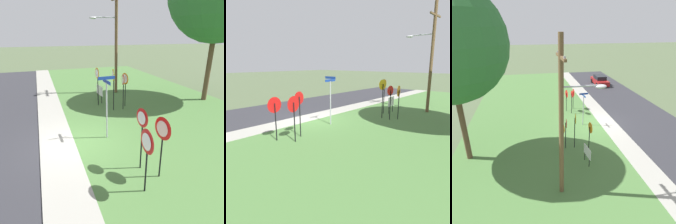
# 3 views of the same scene
# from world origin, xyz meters

# --- Properties ---
(ground_plane) EXTENTS (160.00, 160.00, 0.00)m
(ground_plane) POSITION_xyz_m (0.00, 0.00, 0.00)
(ground_plane) COLOR #4C5B3D
(road_asphalt) EXTENTS (44.00, 6.40, 0.01)m
(road_asphalt) POSITION_xyz_m (0.00, -4.80, 0.01)
(road_asphalt) COLOR #2D2D33
(road_asphalt) RESTS_ON ground_plane
(sidewalk_strip) EXTENTS (44.00, 1.60, 0.06)m
(sidewalk_strip) POSITION_xyz_m (0.00, -0.80, 0.03)
(sidewalk_strip) COLOR #99968C
(sidewalk_strip) RESTS_ON ground_plane
(grass_median) EXTENTS (44.00, 12.00, 0.04)m
(grass_median) POSITION_xyz_m (0.00, 6.00, 0.02)
(grass_median) COLOR #477038
(grass_median) RESTS_ON ground_plane
(stop_sign_near_left) EXTENTS (0.75, 0.17, 2.37)m
(stop_sign_near_left) POSITION_xyz_m (-4.15, 4.24, 1.76)
(stop_sign_near_left) COLOR black
(stop_sign_near_left) RESTS_ON grass_median
(stop_sign_near_right) EXTENTS (0.73, 0.15, 2.76)m
(stop_sign_near_right) POSITION_xyz_m (-3.70, 3.23, 2.05)
(stop_sign_near_right) COLOR black
(stop_sign_near_right) RESTS_ON grass_median
(stop_sign_far_left) EXTENTS (0.66, 0.13, 2.37)m
(stop_sign_far_left) POSITION_xyz_m (-3.63, 3.89, 1.75)
(stop_sign_far_left) COLOR black
(stop_sign_far_left) RESTS_ON grass_median
(stop_sign_far_center) EXTENTS (0.73, 0.11, 2.67)m
(stop_sign_far_center) POSITION_xyz_m (-5.10, 2.55, 1.98)
(stop_sign_far_center) COLOR black
(stop_sign_far_center) RESTS_ON grass_median
(yield_sign_near_left) EXTENTS (0.70, 0.13, 2.44)m
(yield_sign_near_left) POSITION_xyz_m (2.76, 2.02, 1.85)
(yield_sign_near_left) COLOR black
(yield_sign_near_left) RESTS_ON grass_median
(yield_sign_near_right) EXTENTS (0.80, 0.15, 2.31)m
(yield_sign_near_right) POSITION_xyz_m (3.46, 2.44, 1.76)
(yield_sign_near_right) COLOR black
(yield_sign_near_right) RESTS_ON grass_median
(yield_sign_far_left) EXTENTS (0.80, 0.10, 2.24)m
(yield_sign_far_left) POSITION_xyz_m (3.97, 1.58, 1.70)
(yield_sign_far_left) COLOR black
(yield_sign_far_left) RESTS_ON grass_median
(street_name_post) EXTENTS (0.96, 0.82, 3.06)m
(street_name_post) POSITION_xyz_m (-0.07, 1.62, 1.86)
(street_name_post) COLOR #9EA0A8
(street_name_post) RESTS_ON grass_median
(utility_pole) EXTENTS (2.10, 2.29, 8.35)m
(utility_pole) POSITION_xyz_m (-7.91, 4.81, 4.56)
(utility_pole) COLOR brown
(utility_pole) RESTS_ON grass_median
(notice_board) EXTENTS (1.10, 0.15, 1.25)m
(notice_board) POSITION_xyz_m (-5.73, 2.87, 0.87)
(notice_board) COLOR black
(notice_board) RESTS_ON grass_median
(parked_sedan_distant) EXTENTS (4.24, 1.96, 1.39)m
(parked_sedan_distant) POSITION_xyz_m (13.01, -4.61, 0.64)
(parked_sedan_distant) COLOR maroon
(parked_sedan_distant) RESTS_ON road_asphalt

